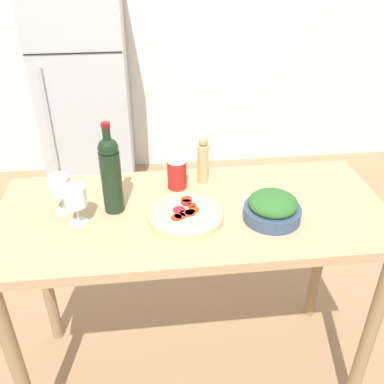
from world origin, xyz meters
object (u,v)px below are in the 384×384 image
(refrigerator, at_px, (85,92))
(salad_bowl, at_px, (273,208))
(wine_bottle, at_px, (111,173))
(homemade_pizza, at_px, (186,215))
(wine_glass_far, at_px, (60,187))
(pepper_mill, at_px, (203,161))
(salt_canister, at_px, (177,173))
(wine_glass_near, at_px, (75,198))

(refrigerator, height_order, salad_bowl, refrigerator)
(wine_bottle, distance_m, homemade_pizza, 0.31)
(wine_glass_far, xyz_separation_m, homemade_pizza, (0.45, -0.10, -0.09))
(wine_glass_far, height_order, pepper_mill, pepper_mill)
(wine_bottle, xyz_separation_m, salad_bowl, (0.58, -0.13, -0.11))
(pepper_mill, relative_size, salad_bowl, 0.97)
(wine_bottle, bearing_deg, refrigerator, 99.44)
(refrigerator, relative_size, homemade_pizza, 5.78)
(pepper_mill, distance_m, salt_canister, 0.12)
(wine_glass_near, height_order, pepper_mill, pepper_mill)
(wine_glass_near, relative_size, salad_bowl, 0.72)
(wine_bottle, relative_size, pepper_mill, 1.72)
(wine_bottle, xyz_separation_m, wine_glass_far, (-0.19, 0.01, -0.05))
(refrigerator, height_order, homemade_pizza, refrigerator)
(pepper_mill, distance_m, salad_bowl, 0.37)
(homemade_pizza, bearing_deg, salt_canister, 93.01)
(salad_bowl, distance_m, salt_canister, 0.42)
(salt_canister, bearing_deg, refrigerator, 108.36)
(wine_glass_far, height_order, homemade_pizza, wine_glass_far)
(pepper_mill, bearing_deg, refrigerator, 112.13)
(wine_bottle, height_order, salt_canister, wine_bottle)
(pepper_mill, bearing_deg, wine_glass_near, -153.21)
(wine_bottle, relative_size, wine_glass_near, 2.32)
(wine_bottle, distance_m, wine_glass_far, 0.20)
(wine_glass_near, relative_size, wine_glass_far, 1.00)
(wine_glass_near, bearing_deg, salad_bowl, -4.33)
(wine_bottle, relative_size, salad_bowl, 1.68)
(salt_canister, bearing_deg, wine_glass_near, -150.31)
(wine_bottle, bearing_deg, wine_glass_near, -148.68)
(refrigerator, distance_m, pepper_mill, 1.77)
(refrigerator, relative_size, wine_glass_far, 10.62)
(wine_glass_near, bearing_deg, wine_glass_far, 127.06)
(homemade_pizza, bearing_deg, pepper_mill, 69.38)
(wine_bottle, bearing_deg, homemade_pizza, -19.47)
(refrigerator, xyz_separation_m, homemade_pizza, (0.56, -1.89, 0.13))
(wine_bottle, height_order, wine_glass_near, wine_bottle)
(refrigerator, distance_m, wine_bottle, 1.84)
(salad_bowl, bearing_deg, wine_glass_far, 169.87)
(wine_bottle, relative_size, homemade_pizza, 1.26)
(wine_glass_near, height_order, salt_canister, wine_glass_near)
(homemade_pizza, bearing_deg, wine_glass_far, 167.50)
(salad_bowl, xyz_separation_m, homemade_pizza, (-0.32, 0.04, -0.03))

